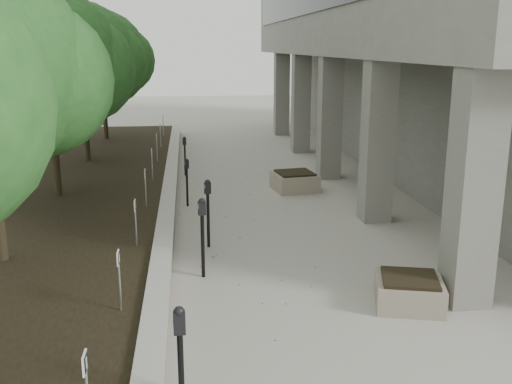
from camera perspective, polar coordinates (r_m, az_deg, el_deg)
ground at (r=9.10m, az=2.18°, el=-14.31°), size 90.00×90.00×0.00m
retaining_wall at (r=17.40m, az=-8.34°, el=0.35°), size 0.39×26.00×0.50m
planting_bed at (r=17.91m, az=-20.17°, el=-0.15°), size 7.00×26.00×0.40m
crabapple_tree_3 at (r=16.34m, az=-19.41°, el=9.04°), size 4.60×4.00×5.44m
crabapple_tree_4 at (r=21.24m, az=-16.52°, el=10.22°), size 4.60×4.00×5.44m
crabapple_tree_5 at (r=26.18m, az=-14.71°, el=10.95°), size 4.60×4.00×5.44m
parking_sign_2 at (r=9.15m, az=-13.14°, el=-8.44°), size 0.04×0.22×0.96m
parking_sign_3 at (r=11.97m, az=-11.62°, el=-2.98°), size 0.04×0.22×0.96m
parking_sign_4 at (r=14.85m, az=-10.69°, el=0.38°), size 0.04×0.22×0.96m
parking_sign_5 at (r=17.78m, az=-10.07°, el=2.65°), size 0.04×0.22×0.96m
parking_sign_6 at (r=20.73m, az=-9.62°, el=4.27°), size 0.04×0.22×0.96m
parking_sign_7 at (r=23.69m, az=-9.28°, el=5.48°), size 0.04×0.22×0.96m
parking_sign_8 at (r=26.65m, az=-9.02°, el=6.43°), size 0.04×0.22×0.96m
parking_meter_1 at (r=6.90m, az=-7.31°, el=-16.89°), size 0.16×0.12×1.57m
parking_meter_2 at (r=11.16m, az=-5.22°, el=-4.48°), size 0.18×0.15×1.57m
parking_meter_3 at (r=12.83m, az=-4.69°, el=-2.10°), size 0.18×0.15×1.53m
parking_meter_4 at (r=16.20m, az=-6.73°, el=0.93°), size 0.16×0.14×1.35m
parking_meter_5 at (r=20.13m, az=-6.93°, el=3.48°), size 0.15×0.13×1.34m
planter_front at (r=10.46m, az=14.67°, el=-9.30°), size 1.36×1.36×0.52m
planter_back at (r=18.03m, az=3.79°, el=1.08°), size 1.42×1.42×0.58m
berry_scatter at (r=13.66m, az=-1.46°, el=-4.36°), size 3.30×14.10×0.02m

